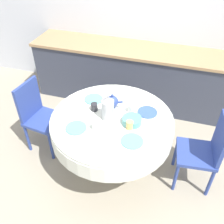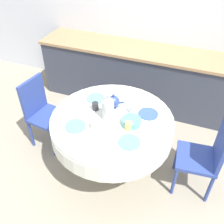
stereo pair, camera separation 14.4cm
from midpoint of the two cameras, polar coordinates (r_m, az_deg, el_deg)
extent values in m
plane|color=#9E937F|center=(3.10, 1.36, -12.36)|extent=(12.00, 12.00, 0.00)
cube|color=silver|center=(3.81, 11.54, 21.19)|extent=(7.00, 0.05, 2.60)
cube|color=#383D4C|center=(3.87, 8.85, 7.50)|extent=(3.20, 0.60, 0.86)
cube|color=#A37F56|center=(3.66, 9.55, 13.51)|extent=(3.24, 0.64, 0.04)
cylinder|color=brown|center=(3.08, 1.37, -12.13)|extent=(0.44, 0.44, 0.04)
cylinder|color=brown|center=(2.87, 1.45, -8.61)|extent=(0.11, 0.11, 0.52)
cylinder|color=silver|center=(2.62, 1.57, -3.44)|extent=(1.27, 1.27, 0.18)
cylinder|color=silver|center=(2.55, 1.61, -1.70)|extent=(1.26, 1.26, 0.03)
cube|color=#2D428E|center=(2.78, 20.11, -9.95)|extent=(0.44, 0.44, 0.04)
cube|color=#2D428E|center=(2.64, 25.17, -6.86)|extent=(0.08, 0.38, 0.46)
cylinder|color=#2D428E|center=(2.81, 15.47, -15.10)|extent=(0.04, 0.04, 0.41)
cylinder|color=#2D428E|center=(3.04, 15.84, -9.82)|extent=(0.04, 0.04, 0.41)
cylinder|color=#2D428E|center=(2.87, 22.72, -16.01)|extent=(0.04, 0.04, 0.41)
cylinder|color=#2D428E|center=(3.09, 22.42, -10.75)|extent=(0.04, 0.04, 0.41)
cube|color=#2D428E|center=(3.17, -13.15, -1.11)|extent=(0.45, 0.45, 0.04)
cube|color=#2D428E|center=(3.13, -16.38, 3.43)|extent=(0.08, 0.38, 0.46)
cylinder|color=#2D428E|center=(3.33, -8.35, -3.29)|extent=(0.04, 0.04, 0.41)
cylinder|color=#2D428E|center=(3.14, -12.05, -7.07)|extent=(0.04, 0.04, 0.41)
cylinder|color=#2D428E|center=(3.51, -13.07, -1.39)|extent=(0.04, 0.04, 0.41)
cylinder|color=#2D428E|center=(3.33, -16.84, -4.84)|extent=(0.04, 0.04, 0.41)
cylinder|color=#60BCB7|center=(2.46, -6.72, -3.26)|extent=(0.21, 0.21, 0.01)
cylinder|color=white|center=(2.40, -2.33, -3.04)|extent=(0.07, 0.07, 0.09)
cylinder|color=#60BCB7|center=(2.30, 5.82, -6.91)|extent=(0.21, 0.21, 0.01)
cylinder|color=#DBB766|center=(2.40, 5.50, -3.21)|extent=(0.07, 0.07, 0.09)
cylinder|color=#60BCB7|center=(2.80, -2.25, 3.11)|extent=(0.21, 0.21, 0.01)
cylinder|color=#28282D|center=(2.63, -2.28, 1.32)|extent=(0.07, 0.07, 0.09)
cylinder|color=#3856AD|center=(2.62, 9.85, -0.45)|extent=(0.21, 0.21, 0.01)
cylinder|color=white|center=(2.60, 6.21, 0.58)|extent=(0.07, 0.07, 0.09)
cylinder|color=#B2B2B7|center=(2.48, 0.70, 0.50)|extent=(0.12, 0.12, 0.21)
cone|color=#B2B2B7|center=(2.40, 0.72, 2.98)|extent=(0.11, 0.11, 0.05)
sphere|color=#B2B2B7|center=(2.37, 0.73, 3.83)|extent=(0.04, 0.04, 0.04)
cylinder|color=#33478E|center=(2.68, 1.88, 1.14)|extent=(0.07, 0.07, 0.01)
sphere|color=#33478E|center=(2.63, 1.91, 2.38)|extent=(0.13, 0.13, 0.13)
cylinder|color=#33478E|center=(2.61, 3.51, 2.12)|extent=(0.08, 0.02, 0.05)
sphere|color=#33478E|center=(2.59, 1.95, 3.81)|extent=(0.03, 0.03, 0.03)
cylinder|color=#569993|center=(2.46, 6.11, -2.23)|extent=(0.19, 0.19, 0.07)
camera|label=1|loc=(0.07, -88.35, 1.33)|focal=40.00mm
camera|label=2|loc=(0.07, 91.65, -1.33)|focal=40.00mm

